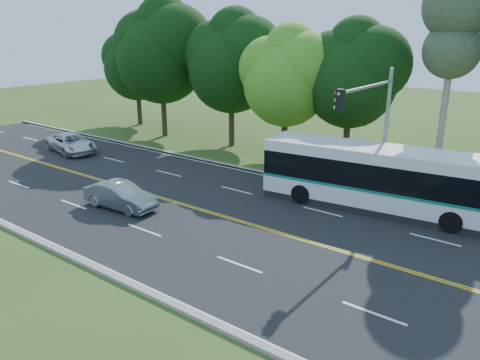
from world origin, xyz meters
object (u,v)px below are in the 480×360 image
Objects in this scene: transit_bus at (383,180)px; sedan at (120,196)px; suv at (71,143)px; traffic_signal at (373,119)px.

sedan is at bearing -149.89° from transit_bus.
suv reaches higher than sedan.
transit_bus reaches higher than suv.
transit_bus is at bearing -59.21° from sedan.
transit_bus reaches higher than sedan.
suv is at bearing -173.82° from traffic_signal.
traffic_signal reaches higher than sedan.
transit_bus is 23.10m from suv.
transit_bus is at bearing -72.63° from suv.
traffic_signal is 0.56× the size of transit_bus.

